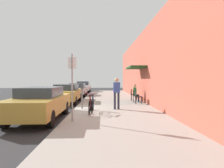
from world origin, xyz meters
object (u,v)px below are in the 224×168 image
(parking_meter, at_px, (82,95))
(cafe_chair_0, at_px, (137,96))
(parked_car_0, at_px, (40,103))
(parked_car_1, at_px, (67,93))
(street_sign, at_px, (72,82))
(parked_car_2, at_px, (77,89))
(pedestrian_standing, at_px, (117,91))
(parked_car_3, at_px, (83,87))
(bicycle_0, at_px, (90,106))
(cafe_chair_2, at_px, (133,94))
(bicycle_1, at_px, (93,105))
(seated_patron_1, at_px, (136,92))
(cafe_chair_1, at_px, (135,95))

(parking_meter, bearing_deg, cafe_chair_0, 32.37)
(parked_car_0, distance_m, parked_car_1, 5.92)
(street_sign, bearing_deg, parked_car_1, 102.42)
(parked_car_1, distance_m, street_sign, 7.03)
(parked_car_2, height_order, pedestrian_standing, pedestrian_standing)
(parked_car_1, bearing_deg, parked_car_3, 90.00)
(parked_car_0, relative_size, bicycle_0, 2.57)
(cafe_chair_2, height_order, pedestrian_standing, pedestrian_standing)
(parked_car_3, relative_size, cafe_chair_0, 5.06)
(parked_car_1, distance_m, cafe_chair_2, 4.97)
(parked_car_3, relative_size, bicycle_0, 2.57)
(street_sign, relative_size, bicycle_0, 1.52)
(parked_car_0, xyz_separation_m, bicycle_1, (2.17, 1.17, -0.26))
(parked_car_1, bearing_deg, pedestrian_standing, -48.74)
(cafe_chair_2, bearing_deg, seated_patron_1, -86.45)
(parked_car_1, distance_m, seated_patron_1, 5.07)
(parked_car_2, distance_m, street_sign, 12.88)
(pedestrian_standing, bearing_deg, parked_car_3, 102.12)
(bicycle_1, xyz_separation_m, seated_patron_1, (2.85, 4.06, 0.34))
(street_sign, bearing_deg, parked_car_3, 94.55)
(parked_car_2, relative_size, pedestrian_standing, 2.59)
(parking_meter, height_order, cafe_chair_0, parking_meter)
(street_sign, distance_m, cafe_chair_0, 6.30)
(parked_car_2, relative_size, bicycle_1, 2.57)
(bicycle_1, distance_m, cafe_chair_1, 4.94)
(parking_meter, bearing_deg, pedestrian_standing, -3.04)
(cafe_chair_0, bearing_deg, bicycle_0, -130.67)
(parked_car_1, bearing_deg, bicycle_0, -67.67)
(parking_meter, xyz_separation_m, seated_patron_1, (3.47, 3.11, -0.07))
(parking_meter, relative_size, bicycle_1, 0.77)
(bicycle_1, bearing_deg, cafe_chair_0, 48.11)
(cafe_chair_1, xyz_separation_m, cafe_chair_2, (0.00, 0.92, 0.00))
(street_sign, bearing_deg, parked_car_2, 96.71)
(cafe_chair_1, bearing_deg, parked_car_3, 111.29)
(parked_car_0, relative_size, cafe_chair_2, 5.06)
(parked_car_3, distance_m, cafe_chair_1, 13.67)
(pedestrian_standing, bearing_deg, cafe_chair_1, 64.49)
(parked_car_1, xyz_separation_m, parked_car_3, (0.00, 12.05, 0.03))
(parked_car_3, xyz_separation_m, parking_meter, (1.55, -15.86, 0.13))
(cafe_chair_0, relative_size, cafe_chair_1, 1.00)
(bicycle_0, distance_m, seated_patron_1, 5.25)
(parking_meter, bearing_deg, bicycle_0, -67.12)
(bicycle_1, distance_m, pedestrian_standing, 1.64)
(parked_car_1, xyz_separation_m, cafe_chair_0, (4.96, -1.64, -0.10))
(cafe_chair_0, bearing_deg, seated_patron_1, 86.37)
(parked_car_1, bearing_deg, street_sign, -77.58)
(parked_car_0, relative_size, cafe_chair_1, 5.06)
(cafe_chair_2, bearing_deg, cafe_chair_1, -90.13)
(bicycle_0, xyz_separation_m, cafe_chair_2, (2.90, 5.25, 0.14))
(bicycle_0, distance_m, pedestrian_standing, 1.87)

